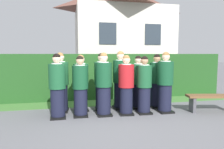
{
  "coord_description": "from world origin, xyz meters",
  "views": [
    {
      "loc": [
        -1.16,
        -5.28,
        1.62
      ],
      "look_at": [
        0.0,
        0.28,
        1.05
      ],
      "focal_mm": 33.02,
      "sensor_mm": 36.0,
      "label": 1
    }
  ],
  "objects_px": {
    "student_rear_row_2": "(102,83)",
    "wooden_bench": "(212,99)",
    "student_front_row_2": "(104,86)",
    "student_rear_row_3": "(120,81)",
    "student_in_red_blazer": "(126,86)",
    "student_rear_row_5": "(156,82)",
    "student_front_row_4": "(144,86)",
    "student_rear_row_0": "(61,84)",
    "student_front_row_1": "(80,88)",
    "student_rear_row_1": "(81,84)",
    "student_front_row_5": "(165,84)",
    "student_front_row_0": "(57,87)",
    "student_rear_row_4": "(138,83)"
  },
  "relations": [
    {
      "from": "student_rear_row_2",
      "to": "wooden_bench",
      "type": "xyz_separation_m",
      "value": [
        2.98,
        -0.92,
        -0.44
      ]
    },
    {
      "from": "student_front_row_2",
      "to": "student_rear_row_3",
      "type": "height_order",
      "value": "student_rear_row_3"
    },
    {
      "from": "student_in_red_blazer",
      "to": "student_rear_row_5",
      "type": "height_order",
      "value": "student_rear_row_5"
    },
    {
      "from": "student_front_row_4",
      "to": "student_rear_row_0",
      "type": "xyz_separation_m",
      "value": [
        -2.23,
        0.62,
        0.05
      ]
    },
    {
      "from": "student_front_row_1",
      "to": "student_rear_row_5",
      "type": "distance_m",
      "value": 2.35
    },
    {
      "from": "student_rear_row_1",
      "to": "student_rear_row_5",
      "type": "height_order",
      "value": "student_rear_row_5"
    },
    {
      "from": "student_rear_row_0",
      "to": "student_front_row_2",
      "type": "bearing_deg",
      "value": -27.05
    },
    {
      "from": "student_front_row_5",
      "to": "student_rear_row_5",
      "type": "bearing_deg",
      "value": 92.01
    },
    {
      "from": "student_front_row_4",
      "to": "wooden_bench",
      "type": "distance_m",
      "value": 1.97
    },
    {
      "from": "student_front_row_2",
      "to": "student_front_row_0",
      "type": "bearing_deg",
      "value": 179.62
    },
    {
      "from": "student_rear_row_4",
      "to": "student_rear_row_1",
      "type": "bearing_deg",
      "value": 178.86
    },
    {
      "from": "student_in_red_blazer",
      "to": "student_front_row_5",
      "type": "bearing_deg",
      "value": -0.75
    },
    {
      "from": "student_in_red_blazer",
      "to": "student_rear_row_3",
      "type": "xyz_separation_m",
      "value": [
        -0.01,
        0.6,
        0.05
      ]
    },
    {
      "from": "student_rear_row_5",
      "to": "wooden_bench",
      "type": "bearing_deg",
      "value": -31.73
    },
    {
      "from": "student_rear_row_2",
      "to": "wooden_bench",
      "type": "bearing_deg",
      "value": -17.11
    },
    {
      "from": "student_front_row_5",
      "to": "wooden_bench",
      "type": "distance_m",
      "value": 1.4
    },
    {
      "from": "student_rear_row_4",
      "to": "student_front_row_2",
      "type": "bearing_deg",
      "value": -155.11
    },
    {
      "from": "student_front_row_5",
      "to": "student_rear_row_1",
      "type": "relative_size",
      "value": 1.05
    },
    {
      "from": "student_rear_row_1",
      "to": "student_rear_row_5",
      "type": "relative_size",
      "value": 0.99
    },
    {
      "from": "student_front_row_4",
      "to": "student_rear_row_0",
      "type": "distance_m",
      "value": 2.31
    },
    {
      "from": "student_front_row_0",
      "to": "student_rear_row_5",
      "type": "distance_m",
      "value": 2.92
    },
    {
      "from": "student_rear_row_0",
      "to": "wooden_bench",
      "type": "relative_size",
      "value": 1.15
    },
    {
      "from": "student_rear_row_1",
      "to": "wooden_bench",
      "type": "distance_m",
      "value": 3.71
    },
    {
      "from": "student_rear_row_5",
      "to": "student_front_row_4",
      "type": "bearing_deg",
      "value": -138.22
    },
    {
      "from": "student_front_row_5",
      "to": "student_rear_row_0",
      "type": "bearing_deg",
      "value": 167.55
    },
    {
      "from": "student_rear_row_1",
      "to": "student_rear_row_3",
      "type": "distance_m",
      "value": 1.15
    },
    {
      "from": "wooden_bench",
      "to": "student_rear_row_4",
      "type": "bearing_deg",
      "value": 155.63
    },
    {
      "from": "student_front_row_1",
      "to": "student_rear_row_2",
      "type": "distance_m",
      "value": 0.84
    },
    {
      "from": "student_front_row_4",
      "to": "student_front_row_1",
      "type": "bearing_deg",
      "value": 176.91
    },
    {
      "from": "student_rear_row_4",
      "to": "student_rear_row_5",
      "type": "relative_size",
      "value": 0.97
    },
    {
      "from": "student_front_row_4",
      "to": "student_rear_row_2",
      "type": "relative_size",
      "value": 0.95
    },
    {
      "from": "student_rear_row_1",
      "to": "student_rear_row_5",
      "type": "bearing_deg",
      "value": -1.92
    },
    {
      "from": "student_front_row_4",
      "to": "student_front_row_5",
      "type": "height_order",
      "value": "student_front_row_5"
    },
    {
      "from": "student_rear_row_1",
      "to": "student_rear_row_3",
      "type": "relative_size",
      "value": 0.94
    },
    {
      "from": "student_rear_row_0",
      "to": "student_rear_row_2",
      "type": "bearing_deg",
      "value": 0.56
    },
    {
      "from": "student_front_row_2",
      "to": "student_rear_row_4",
      "type": "distance_m",
      "value": 1.24
    },
    {
      "from": "student_rear_row_1",
      "to": "student_in_red_blazer",
      "type": "bearing_deg",
      "value": -27.2
    },
    {
      "from": "student_front_row_5",
      "to": "student_rear_row_0",
      "type": "xyz_separation_m",
      "value": [
        -2.84,
        0.63,
        -0.01
      ]
    },
    {
      "from": "student_front_row_5",
      "to": "student_front_row_4",
      "type": "bearing_deg",
      "value": 179.73
    },
    {
      "from": "student_front_row_4",
      "to": "student_front_row_2",
      "type": "bearing_deg",
      "value": 177.32
    },
    {
      "from": "student_front_row_0",
      "to": "student_rear_row_0",
      "type": "relative_size",
      "value": 0.98
    },
    {
      "from": "student_in_red_blazer",
      "to": "student_rear_row_3",
      "type": "relative_size",
      "value": 0.94
    },
    {
      "from": "student_rear_row_5",
      "to": "student_in_red_blazer",
      "type": "bearing_deg",
      "value": -154.64
    },
    {
      "from": "student_rear_row_1",
      "to": "student_front_row_5",
      "type": "bearing_deg",
      "value": -15.02
    },
    {
      "from": "student_front_row_1",
      "to": "student_rear_row_0",
      "type": "bearing_deg",
      "value": 134.0
    },
    {
      "from": "student_front_row_1",
      "to": "student_rear_row_1",
      "type": "height_order",
      "value": "student_rear_row_1"
    },
    {
      "from": "student_rear_row_4",
      "to": "student_front_row_4",
      "type": "bearing_deg",
      "value": -92.24
    },
    {
      "from": "student_rear_row_3",
      "to": "wooden_bench",
      "type": "distance_m",
      "value": 2.62
    },
    {
      "from": "student_front_row_2",
      "to": "student_rear_row_0",
      "type": "bearing_deg",
      "value": 152.95
    },
    {
      "from": "student_front_row_4",
      "to": "student_rear_row_0",
      "type": "relative_size",
      "value": 0.94
    }
  ]
}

